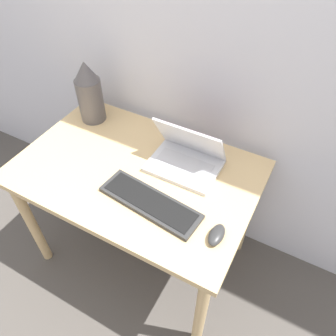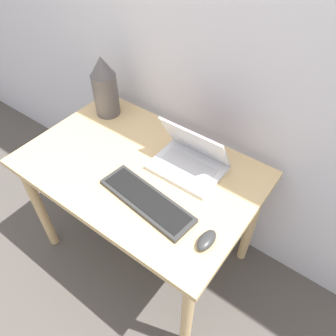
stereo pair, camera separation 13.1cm
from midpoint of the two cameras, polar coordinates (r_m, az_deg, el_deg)
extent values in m
plane|color=#4C4742|center=(1.92, -12.26, -22.07)|extent=(12.00, 12.00, 0.00)
cube|color=silver|center=(1.46, -0.50, 25.84)|extent=(6.00, 0.05, 2.50)
cube|color=tan|center=(1.48, -8.17, -0.78)|extent=(1.07, 0.70, 0.03)
cylinder|color=tan|center=(1.88, -24.59, -8.79)|extent=(0.05, 0.05, 0.67)
cylinder|color=tan|center=(1.50, 2.99, -24.15)|extent=(0.05, 0.05, 0.67)
cylinder|color=tan|center=(2.11, -13.45, 2.30)|extent=(0.05, 0.05, 0.67)
cylinder|color=tan|center=(1.79, 11.53, -7.81)|extent=(0.05, 0.05, 0.67)
cube|color=silver|center=(1.45, 0.28, 0.34)|extent=(0.31, 0.23, 0.02)
cube|color=#B7B7BC|center=(1.44, 0.06, 0.38)|extent=(0.25, 0.13, 0.00)
cube|color=silver|center=(1.42, 1.32, 4.76)|extent=(0.31, 0.12, 0.20)
cube|color=black|center=(1.42, 1.50, 5.15)|extent=(0.27, 0.10, 0.17)
cube|color=#2D2D2D|center=(1.32, -5.99, -6.15)|extent=(0.44, 0.18, 0.02)
cube|color=black|center=(1.32, -6.02, -5.88)|extent=(0.41, 0.15, 0.00)
ellipsoid|color=#2D2D2D|center=(1.22, 5.40, -11.71)|extent=(0.05, 0.10, 0.03)
cylinder|color=#514C4C|center=(1.73, -15.47, 11.23)|extent=(0.13, 0.13, 0.22)
cone|color=#514C4C|center=(1.65, -16.58, 15.80)|extent=(0.12, 0.12, 0.10)
camera|label=1|loc=(0.07, -92.84, -2.90)|focal=35.00mm
camera|label=2|loc=(0.07, 87.16, 2.90)|focal=35.00mm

